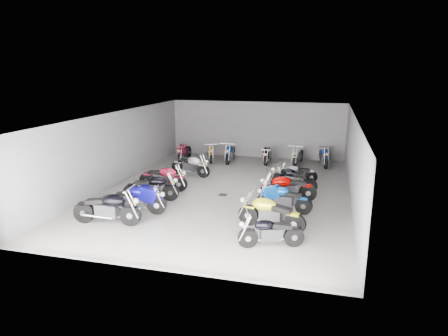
% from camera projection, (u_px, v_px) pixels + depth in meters
% --- Properties ---
extents(ground, '(14.00, 14.00, 0.00)m').
position_uv_depth(ground, '(226.00, 191.00, 16.78)').
color(ground, '#989590').
rests_on(ground, ground).
extents(wall_back, '(10.00, 0.10, 3.20)m').
position_uv_depth(wall_back, '(256.00, 130.00, 22.96)').
color(wall_back, gray).
rests_on(wall_back, ground).
extents(wall_left, '(0.10, 14.00, 3.20)m').
position_uv_depth(wall_left, '(117.00, 148.00, 17.63)').
color(wall_left, gray).
rests_on(wall_left, ground).
extents(wall_right, '(0.10, 14.00, 3.20)m').
position_uv_depth(wall_right, '(353.00, 161.00, 15.16)').
color(wall_right, gray).
rests_on(wall_right, ground).
extents(ceiling, '(10.00, 14.00, 0.04)m').
position_uv_depth(ceiling, '(226.00, 115.00, 16.00)').
color(ceiling, black).
rests_on(ceiling, wall_back).
extents(drain_grate, '(0.32, 0.32, 0.01)m').
position_uv_depth(drain_grate, '(223.00, 195.00, 16.31)').
color(drain_grate, black).
rests_on(drain_grate, ground).
extents(motorcycle_left_a, '(2.34, 0.52, 1.03)m').
position_uv_depth(motorcycle_left_a, '(108.00, 208.00, 13.12)').
color(motorcycle_left_a, black).
rests_on(motorcycle_left_a, ground).
extents(motorcycle_left_b, '(2.20, 0.63, 0.97)m').
position_uv_depth(motorcycle_left_b, '(136.00, 200.00, 14.07)').
color(motorcycle_left_b, black).
rests_on(motorcycle_left_b, ground).
extents(motorcycle_left_c, '(2.17, 0.66, 0.97)m').
position_uv_depth(motorcycle_left_c, '(152.00, 188.00, 15.51)').
color(motorcycle_left_c, black).
rests_on(motorcycle_left_c, ground).
extents(motorcycle_left_d, '(2.22, 0.48, 0.98)m').
position_uv_depth(motorcycle_left_d, '(163.00, 178.00, 16.86)').
color(motorcycle_left_d, black).
rests_on(motorcycle_left_d, ground).
extents(motorcycle_left_f, '(2.10, 0.69, 0.94)m').
position_uv_depth(motorcycle_left_f, '(191.00, 165.00, 19.10)').
color(motorcycle_left_f, black).
rests_on(motorcycle_left_f, ground).
extents(motorcycle_right_a, '(1.87, 0.73, 0.85)m').
position_uv_depth(motorcycle_right_a, '(270.00, 232.00, 11.45)').
color(motorcycle_right_a, black).
rests_on(motorcycle_right_a, ground).
extents(motorcycle_right_b, '(2.24, 0.71, 1.00)m').
position_uv_depth(motorcycle_right_b, '(270.00, 213.00, 12.69)').
color(motorcycle_right_b, black).
rests_on(motorcycle_right_b, ground).
extents(motorcycle_right_c, '(2.03, 0.47, 0.90)m').
position_uv_depth(motorcycle_right_c, '(283.00, 199.00, 14.30)').
color(motorcycle_right_c, black).
rests_on(motorcycle_right_c, ground).
extents(motorcycle_right_d, '(2.20, 0.73, 0.99)m').
position_uv_depth(motorcycle_right_d, '(287.00, 188.00, 15.39)').
color(motorcycle_right_d, black).
rests_on(motorcycle_right_d, ground).
extents(motorcycle_right_e, '(2.05, 0.81, 0.93)m').
position_uv_depth(motorcycle_right_e, '(292.00, 179.00, 16.80)').
color(motorcycle_right_e, black).
rests_on(motorcycle_right_e, ground).
extents(motorcycle_right_f, '(1.82, 0.71, 0.83)m').
position_uv_depth(motorcycle_right_f, '(296.00, 174.00, 17.87)').
color(motorcycle_right_f, black).
rests_on(motorcycle_right_f, ground).
extents(motorcycle_back_a, '(0.37, 1.89, 0.83)m').
position_uv_depth(motorcycle_back_a, '(184.00, 151.00, 22.59)').
color(motorcycle_back_a, black).
rests_on(motorcycle_back_a, ground).
extents(motorcycle_back_b, '(0.76, 1.90, 0.86)m').
position_uv_depth(motorcycle_back_b, '(211.00, 153.00, 22.20)').
color(motorcycle_back_b, black).
rests_on(motorcycle_back_b, ground).
extents(motorcycle_back_c, '(0.44, 2.12, 0.93)m').
position_uv_depth(motorcycle_back_c, '(230.00, 153.00, 21.93)').
color(motorcycle_back_c, black).
rests_on(motorcycle_back_c, ground).
extents(motorcycle_back_d, '(0.38, 1.93, 0.85)m').
position_uv_depth(motorcycle_back_d, '(268.00, 155.00, 21.68)').
color(motorcycle_back_d, black).
rests_on(motorcycle_back_d, ground).
extents(motorcycle_back_e, '(0.49, 2.06, 0.91)m').
position_uv_depth(motorcycle_back_e, '(298.00, 155.00, 21.39)').
color(motorcycle_back_e, black).
rests_on(motorcycle_back_e, ground).
extents(motorcycle_back_f, '(0.57, 2.12, 0.94)m').
position_uv_depth(motorcycle_back_f, '(324.00, 156.00, 21.13)').
color(motorcycle_back_f, black).
rests_on(motorcycle_back_f, ground).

